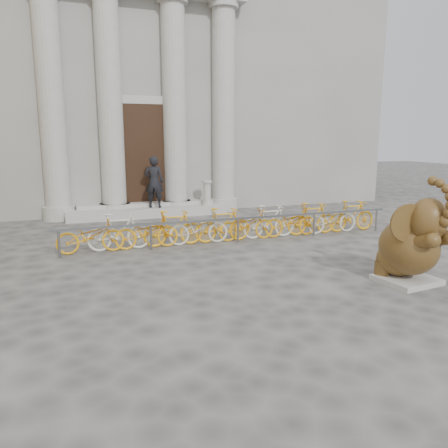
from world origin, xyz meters
name	(u,v)px	position (x,y,z in m)	size (l,w,h in m)	color
ground	(239,299)	(0.00, 0.00, 0.00)	(80.00, 80.00, 0.00)	#474442
classical_building	(124,73)	(0.00, 14.93, 5.98)	(22.00, 10.70, 12.00)	gray
entrance_steps	(148,211)	(0.00, 9.40, 0.18)	(6.00, 1.20, 0.36)	#A8A59E
elephant_statue	(411,245)	(3.62, -0.29, 0.80)	(1.47, 1.69, 2.21)	#A8A59E
bike_rack	(234,224)	(1.61, 4.44, 0.50)	(9.93, 0.53, 1.00)	slate
pedestrian	(154,182)	(0.21, 9.14, 1.33)	(0.70, 0.46, 1.93)	black
balustrade_post	(207,194)	(2.26, 9.10, 0.81)	(0.40, 0.40, 0.97)	#A8A59E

